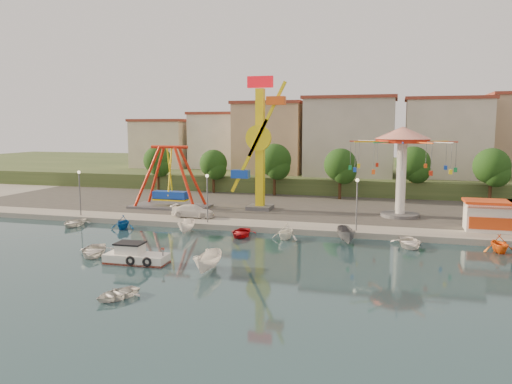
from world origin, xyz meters
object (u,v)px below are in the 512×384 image
(pirate_ship_ride, at_px, (170,178))
(skiff, at_px, (208,262))
(cabin_motorboat, at_px, (135,257))
(rowboat_a, at_px, (94,251))
(kamikaze_tower, at_px, (261,146))
(wave_swinger, at_px, (402,151))
(van, at_px, (193,211))

(pirate_ship_ride, distance_m, skiff, 27.92)
(cabin_motorboat, distance_m, rowboat_a, 4.76)
(kamikaze_tower, xyz_separation_m, rowboat_a, (-8.67, -23.23, -8.12))
(cabin_motorboat, distance_m, skiff, 6.65)
(wave_swinger, bearing_deg, rowboat_a, -137.84)
(skiff, relative_size, van, 0.81)
(rowboat_a, relative_size, van, 0.84)
(rowboat_a, bearing_deg, cabin_motorboat, -36.10)
(kamikaze_tower, relative_size, van, 3.32)
(rowboat_a, bearing_deg, skiff, -31.30)
(kamikaze_tower, height_order, cabin_motorboat, kamikaze_tower)
(wave_swinger, height_order, skiff, wave_swinger)
(pirate_ship_ride, bearing_deg, skiff, -58.77)
(skiff, bearing_deg, wave_swinger, 61.14)
(kamikaze_tower, bearing_deg, pirate_ship_ride, -173.35)
(pirate_ship_ride, height_order, wave_swinger, wave_swinger)
(wave_swinger, bearing_deg, pirate_ship_ride, -177.72)
(wave_swinger, relative_size, skiff, 2.88)
(skiff, bearing_deg, pirate_ship_ride, 122.08)
(cabin_motorboat, bearing_deg, skiff, -8.24)
(pirate_ship_ride, relative_size, skiff, 2.49)
(cabin_motorboat, bearing_deg, rowboat_a, 163.51)
(pirate_ship_ride, distance_m, rowboat_a, 22.43)
(kamikaze_tower, bearing_deg, cabin_motorboat, -99.43)
(rowboat_a, xyz_separation_m, van, (2.41, 16.16, 0.89))
(rowboat_a, xyz_separation_m, skiff, (11.23, -1.82, 0.35))
(pirate_ship_ride, bearing_deg, rowboat_a, -81.86)
(pirate_ship_ride, relative_size, rowboat_a, 2.41)
(kamikaze_tower, xyz_separation_m, van, (-6.26, -7.07, -7.23))
(van, bearing_deg, skiff, -155.11)
(cabin_motorboat, distance_m, van, 17.47)
(cabin_motorboat, relative_size, rowboat_a, 1.25)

